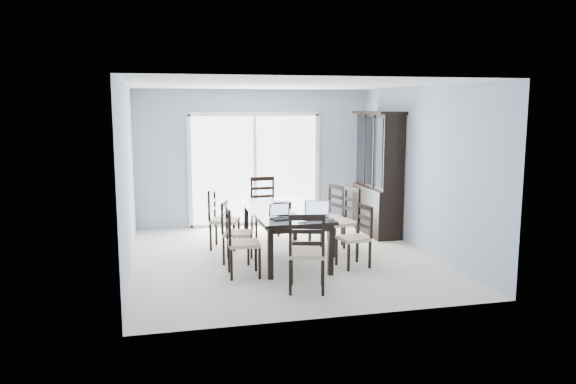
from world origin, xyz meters
The scene contains 24 objects.
floor centered at (0.00, 0.00, 0.00)m, with size 5.00×5.00×0.00m, color beige.
ceiling centered at (0.00, 0.00, 2.60)m, with size 5.00×5.00×0.00m, color white.
back_wall centered at (0.00, 2.50, 1.30)m, with size 4.50×0.02×2.60m, color #99A6B7.
wall_left centered at (-2.25, 0.00, 1.30)m, with size 0.02×5.00×2.60m, color #99A6B7.
wall_right centered at (2.25, 0.00, 1.30)m, with size 0.02×5.00×2.60m, color #99A6B7.
balcony centered at (0.00, 3.50, -0.05)m, with size 4.50×2.00×0.10m, color gray.
railing centered at (0.00, 4.50, 0.55)m, with size 4.50×0.06×1.10m, color #99999E.
dining_table centered at (0.00, 0.00, 0.67)m, with size 1.00×2.20×0.75m.
china_hutch centered at (2.02, 1.25, 1.07)m, with size 0.50×1.38×2.20m.
sliding_door centered at (0.00, 2.48, 1.09)m, with size 2.52×0.05×2.18m.
chair_left_near centered at (-0.83, -0.76, 0.59)m, with size 0.45×0.43×1.11m.
chair_left_mid centered at (-0.80, -0.03, 0.56)m, with size 0.51×0.50×1.06m.
chair_left_far centered at (-0.89, 0.83, 0.59)m, with size 0.55×0.54×1.12m.
chair_right_near centered at (0.94, -0.68, 0.54)m, with size 0.46×0.45×1.02m.
chair_right_mid centered at (1.01, 0.09, 0.64)m, with size 0.54×0.53×1.20m.
chair_right_far centered at (0.96, 0.67, 0.60)m, with size 0.56×0.55×1.14m.
chair_end_near centered at (-0.10, -1.65, 0.62)m, with size 0.55×0.55×1.17m.
chair_end_far centered at (0.01, 1.69, 0.63)m, with size 0.45×0.47×1.18m.
laptop_dark centered at (-0.18, -0.70, 0.80)m, with size 0.33×0.25×0.21m.
laptop_silver centered at (0.29, -0.80, 0.81)m, with size 0.40×0.31×0.24m.
book_stack centered at (-0.08, -0.45, 0.77)m, with size 0.25×0.19×0.04m.
cell_phone centered at (0.01, -1.00, 0.76)m, with size 0.10×0.05×0.01m, color black.
game_box centered at (0.04, 0.29, 0.78)m, with size 0.28×0.14×0.07m, color #531012.
hot_tub centered at (-0.28, 3.69, 0.43)m, with size 1.73×1.56×0.86m.
Camera 1 is at (-1.88, -8.09, 2.30)m, focal length 35.00 mm.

